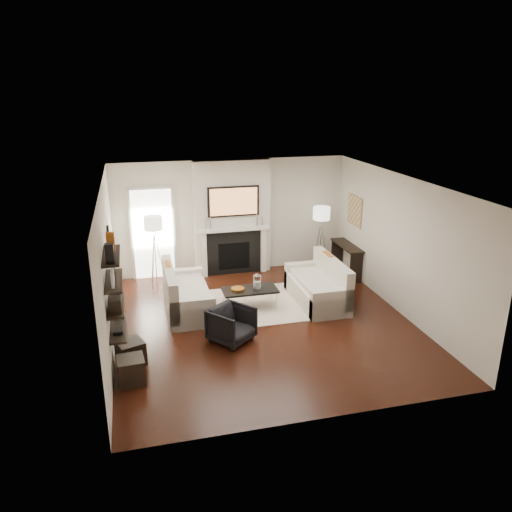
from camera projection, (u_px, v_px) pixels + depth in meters
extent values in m
plane|color=#33140B|center=(264.00, 323.00, 9.52)|extent=(6.00, 6.00, 0.00)
plane|color=white|center=(264.00, 182.00, 8.65)|extent=(6.00, 6.00, 0.00)
plane|color=silver|center=(231.00, 217.00, 11.84)|extent=(5.50, 0.00, 5.50)
plane|color=silver|center=(325.00, 329.00, 6.33)|extent=(5.50, 0.00, 5.50)
plane|color=silver|center=(108.00, 269.00, 8.44)|extent=(0.00, 6.00, 6.00)
plane|color=silver|center=(400.00, 245.00, 9.72)|extent=(0.00, 6.00, 6.00)
cube|color=silver|center=(232.00, 218.00, 11.72)|extent=(1.80, 0.25, 2.70)
cube|color=black|center=(234.00, 253.00, 11.87)|extent=(1.30, 0.02, 1.04)
cube|color=black|center=(234.00, 256.00, 11.88)|extent=(0.75, 0.02, 0.65)
cube|color=white|center=(204.00, 255.00, 11.66)|extent=(0.12, 0.08, 1.10)
cube|color=white|center=(263.00, 250.00, 12.00)|extent=(0.12, 0.08, 1.10)
cube|color=white|center=(234.00, 229.00, 11.63)|extent=(1.70, 0.18, 0.07)
cube|color=black|center=(233.00, 201.00, 11.44)|extent=(1.20, 0.06, 0.70)
cube|color=#BF723F|center=(234.00, 202.00, 11.41)|extent=(1.10, 0.00, 0.62)
cylinder|color=silver|center=(210.00, 223.00, 11.45)|extent=(0.04, 0.04, 0.30)
cylinder|color=silver|center=(205.00, 225.00, 11.43)|extent=(0.04, 0.04, 0.24)
cylinder|color=silver|center=(257.00, 220.00, 11.70)|extent=(0.04, 0.04, 0.30)
cylinder|color=silver|center=(262.00, 221.00, 11.74)|extent=(0.04, 0.04, 0.24)
cube|color=white|center=(153.00, 234.00, 11.49)|extent=(0.90, 0.02, 2.10)
cube|color=white|center=(132.00, 236.00, 11.36)|extent=(0.06, 0.06, 2.16)
cube|color=white|center=(174.00, 233.00, 11.58)|extent=(0.06, 0.06, 2.16)
cube|color=white|center=(150.00, 188.00, 11.12)|extent=(1.02, 0.06, 0.06)
cube|color=beige|center=(260.00, 304.00, 10.33)|extent=(2.60, 2.00, 0.01)
cube|color=beige|center=(188.00, 301.00, 9.96)|extent=(0.85, 1.80, 0.42)
cube|color=beige|center=(170.00, 288.00, 9.78)|extent=(0.18, 1.80, 0.80)
cube|color=beige|center=(193.00, 314.00, 9.19)|extent=(0.85, 0.18, 0.60)
cube|color=beige|center=(183.00, 282.00, 10.68)|extent=(0.85, 0.18, 0.60)
cube|color=beige|center=(190.00, 289.00, 9.89)|extent=(0.63, 1.44, 0.10)
cube|color=#A55114|center=(168.00, 273.00, 9.99)|extent=(0.10, 0.42, 0.42)
cube|color=black|center=(171.00, 284.00, 9.45)|extent=(0.10, 0.40, 0.40)
cube|color=beige|center=(316.00, 293.00, 10.37)|extent=(0.85, 1.80, 0.42)
cube|color=beige|center=(332.00, 277.00, 10.35)|extent=(0.18, 1.80, 0.80)
cube|color=beige|center=(332.00, 304.00, 9.60)|extent=(0.85, 0.18, 0.60)
cube|color=beige|center=(304.00, 275.00, 11.09)|extent=(0.85, 0.18, 0.60)
cube|color=beige|center=(315.00, 281.00, 10.28)|extent=(0.63, 1.44, 0.10)
cube|color=#A55114|center=(327.00, 263.00, 10.56)|extent=(0.10, 0.42, 0.42)
cube|color=black|center=(338.00, 273.00, 10.01)|extent=(0.10, 0.40, 0.40)
cube|color=black|center=(250.00, 290.00, 10.02)|extent=(1.10, 0.55, 0.04)
cylinder|color=silver|center=(228.00, 306.00, 9.77)|extent=(0.02, 0.02, 0.38)
cylinder|color=silver|center=(277.00, 301.00, 10.00)|extent=(0.02, 0.02, 0.38)
cylinder|color=silver|center=(224.00, 298.00, 10.17)|extent=(0.02, 0.02, 0.38)
cylinder|color=silver|center=(271.00, 293.00, 10.40)|extent=(0.02, 0.02, 0.38)
cylinder|color=white|center=(257.00, 282.00, 10.00)|extent=(0.16, 0.16, 0.29)
cylinder|color=white|center=(257.00, 285.00, 10.02)|extent=(0.11, 0.11, 0.16)
cylinder|color=#9D601A|center=(238.00, 289.00, 9.95)|extent=(0.27, 0.27, 0.05)
imported|color=black|center=(232.00, 323.00, 8.74)|extent=(0.91, 0.91, 0.69)
cylinder|color=silver|center=(156.00, 260.00, 11.16)|extent=(0.02, 0.02, 1.20)
cylinder|color=white|center=(153.00, 223.00, 10.89)|extent=(0.40, 0.40, 0.30)
cylinder|color=silver|center=(161.00, 259.00, 11.19)|extent=(0.25, 0.02, 1.23)
cylinder|color=silver|center=(153.00, 259.00, 11.24)|extent=(0.14, 0.22, 1.23)
cylinder|color=silver|center=(153.00, 261.00, 11.06)|extent=(0.14, 0.22, 1.23)
cylinder|color=silver|center=(320.00, 248.00, 12.01)|extent=(0.02, 0.02, 1.20)
cylinder|color=white|center=(322.00, 213.00, 11.73)|extent=(0.40, 0.40, 0.30)
cylinder|color=silver|center=(324.00, 247.00, 12.03)|extent=(0.25, 0.02, 1.23)
cylinder|color=silver|center=(317.00, 247.00, 12.08)|extent=(0.14, 0.22, 1.23)
cylinder|color=silver|center=(319.00, 249.00, 11.91)|extent=(0.14, 0.22, 1.23)
cube|color=black|center=(347.00, 246.00, 11.72)|extent=(0.35, 1.20, 0.04)
cube|color=black|center=(356.00, 268.00, 11.34)|extent=(0.30, 0.04, 0.71)
cube|color=black|center=(337.00, 254.00, 12.35)|extent=(0.30, 0.04, 0.71)
cube|color=tan|center=(355.00, 211.00, 11.53)|extent=(0.03, 0.70, 0.70)
cube|color=black|center=(118.00, 329.00, 7.77)|extent=(0.25, 1.00, 0.03)
cube|color=black|center=(116.00, 305.00, 7.64)|extent=(0.25, 1.00, 0.04)
cube|color=black|center=(114.00, 281.00, 7.51)|extent=(0.25, 1.00, 0.04)
cube|color=black|center=(111.00, 256.00, 7.38)|extent=(0.25, 1.00, 0.04)
cube|color=black|center=(110.00, 253.00, 6.99)|extent=(0.12, 0.10, 0.28)
cube|color=#A55114|center=(110.00, 241.00, 7.53)|extent=(0.12, 0.10, 0.28)
cube|color=white|center=(113.00, 278.00, 7.28)|extent=(0.04, 0.30, 0.22)
cube|color=black|center=(113.00, 267.00, 7.77)|extent=(0.04, 0.22, 0.18)
cube|color=black|center=(115.00, 305.00, 7.37)|extent=(0.18, 0.25, 0.20)
cube|color=black|center=(116.00, 296.00, 7.76)|extent=(0.15, 0.12, 0.12)
cube|color=black|center=(118.00, 331.00, 7.60)|extent=(0.14, 0.20, 0.05)
cube|color=white|center=(118.00, 314.00, 8.03)|extent=(0.10, 0.10, 0.18)
cylinder|color=black|center=(108.00, 234.00, 9.16)|extent=(0.04, 0.34, 0.34)
cylinder|color=white|center=(110.00, 234.00, 9.17)|extent=(0.01, 0.29, 0.29)
cube|color=black|center=(131.00, 353.00, 8.05)|extent=(0.51, 0.51, 0.40)
cube|color=black|center=(131.00, 370.00, 7.55)|extent=(0.43, 0.43, 0.40)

